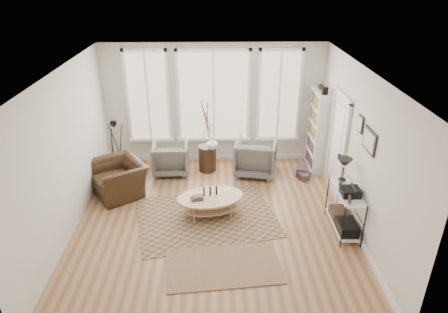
{
  "coord_description": "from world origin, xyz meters",
  "views": [
    {
      "loc": [
        0.05,
        -6.37,
        4.49
      ],
      "look_at": [
        0.2,
        0.6,
        1.1
      ],
      "focal_mm": 32.0,
      "sensor_mm": 36.0,
      "label": 1
    }
  ],
  "objects_px": {
    "coffee_table": "(210,200)",
    "side_table": "(207,138)",
    "armchair_right": "(256,157)",
    "bookcase": "(318,131)",
    "accent_chair": "(119,178)",
    "low_shelf": "(345,206)",
    "armchair_left": "(171,158)"
  },
  "relations": [
    {
      "from": "armchair_right",
      "to": "coffee_table",
      "type": "bearing_deg",
      "value": 69.99
    },
    {
      "from": "low_shelf",
      "to": "armchair_left",
      "type": "relative_size",
      "value": 1.57
    },
    {
      "from": "side_table",
      "to": "accent_chair",
      "type": "xyz_separation_m",
      "value": [
        -1.88,
        -1.03,
        -0.48
      ]
    },
    {
      "from": "armchair_left",
      "to": "side_table",
      "type": "height_order",
      "value": "side_table"
    },
    {
      "from": "bookcase",
      "to": "side_table",
      "type": "height_order",
      "value": "bookcase"
    },
    {
      "from": "armchair_left",
      "to": "side_table",
      "type": "xyz_separation_m",
      "value": [
        0.86,
        0.1,
        0.46
      ]
    },
    {
      "from": "coffee_table",
      "to": "side_table",
      "type": "bearing_deg",
      "value": 92.38
    },
    {
      "from": "bookcase",
      "to": "accent_chair",
      "type": "height_order",
      "value": "bookcase"
    },
    {
      "from": "bookcase",
      "to": "armchair_left",
      "type": "relative_size",
      "value": 2.48
    },
    {
      "from": "armchair_left",
      "to": "accent_chair",
      "type": "relative_size",
      "value": 0.75
    },
    {
      "from": "low_shelf",
      "to": "coffee_table",
      "type": "distance_m",
      "value": 2.53
    },
    {
      "from": "bookcase",
      "to": "accent_chair",
      "type": "relative_size",
      "value": 1.85
    },
    {
      "from": "coffee_table",
      "to": "armchair_right",
      "type": "height_order",
      "value": "armchair_right"
    },
    {
      "from": "bookcase",
      "to": "armchair_right",
      "type": "distance_m",
      "value": 1.58
    },
    {
      "from": "bookcase",
      "to": "accent_chair",
      "type": "distance_m",
      "value": 4.65
    },
    {
      "from": "coffee_table",
      "to": "bookcase",
      "type": "bearing_deg",
      "value": 38.07
    },
    {
      "from": "coffee_table",
      "to": "accent_chair",
      "type": "relative_size",
      "value": 1.29
    },
    {
      "from": "bookcase",
      "to": "armchair_left",
      "type": "height_order",
      "value": "bookcase"
    },
    {
      "from": "low_shelf",
      "to": "armchair_left",
      "type": "xyz_separation_m",
      "value": [
        -3.4,
        2.34,
        -0.13
      ]
    },
    {
      "from": "coffee_table",
      "to": "armchair_left",
      "type": "xyz_separation_m",
      "value": [
        -0.94,
        1.79,
        0.06
      ]
    },
    {
      "from": "armchair_right",
      "to": "side_table",
      "type": "bearing_deg",
      "value": 2.21
    },
    {
      "from": "accent_chair",
      "to": "armchair_right",
      "type": "bearing_deg",
      "value": 71.43
    },
    {
      "from": "low_shelf",
      "to": "accent_chair",
      "type": "height_order",
      "value": "low_shelf"
    },
    {
      "from": "side_table",
      "to": "accent_chair",
      "type": "distance_m",
      "value": 2.19
    },
    {
      "from": "low_shelf",
      "to": "accent_chair",
      "type": "distance_m",
      "value": 4.64
    },
    {
      "from": "armchair_left",
      "to": "armchair_right",
      "type": "distance_m",
      "value": 1.99
    },
    {
      "from": "bookcase",
      "to": "side_table",
      "type": "distance_m",
      "value": 2.6
    },
    {
      "from": "low_shelf",
      "to": "armchair_right",
      "type": "bearing_deg",
      "value": 122.17
    },
    {
      "from": "low_shelf",
      "to": "accent_chair",
      "type": "xyz_separation_m",
      "value": [
        -4.42,
        1.41,
        -0.15
      ]
    },
    {
      "from": "low_shelf",
      "to": "side_table",
      "type": "relative_size",
      "value": 0.75
    },
    {
      "from": "bookcase",
      "to": "armchair_left",
      "type": "xyz_separation_m",
      "value": [
        -3.46,
        -0.18,
        -0.58
      ]
    },
    {
      "from": "low_shelf",
      "to": "armchair_right",
      "type": "relative_size",
      "value": 1.38
    }
  ]
}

